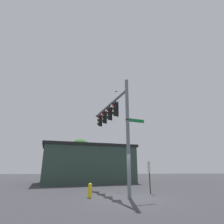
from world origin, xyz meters
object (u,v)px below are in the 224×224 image
at_px(traffic_light_mid_outer, 105,117).
at_px(historical_marker, 149,172).
at_px(street_name_sign, 133,120).
at_px(fire_hydrant, 90,190).
at_px(traffic_light_arm_end, 100,121).
at_px(traffic_light_mid_inner, 110,114).
at_px(bird_flying, 116,91).
at_px(traffic_light_nearest_pole, 116,109).

bearing_deg(traffic_light_mid_outer, historical_marker, -126.45).
xyz_separation_m(street_name_sign, fire_hydrant, (0.24, 2.71, -4.32)).
bearing_deg(traffic_light_arm_end, traffic_light_mid_inner, -162.01).
height_order(street_name_sign, historical_marker, street_name_sign).
bearing_deg(street_name_sign, traffic_light_mid_inner, 25.33).
relative_size(traffic_light_mid_inner, street_name_sign, 0.98).
distance_m(traffic_light_mid_outer, traffic_light_arm_end, 1.28).
bearing_deg(bird_flying, traffic_light_arm_end, 120.75).
relative_size(traffic_light_mid_outer, traffic_light_arm_end, 1.00).
xyz_separation_m(traffic_light_mid_inner, traffic_light_mid_outer, (1.22, 0.40, 0.00)).
relative_size(traffic_light_arm_end, street_name_sign, 0.98).
distance_m(traffic_light_nearest_pole, street_name_sign, 2.40).
bearing_deg(traffic_light_mid_inner, bird_flying, -14.57).
height_order(traffic_light_mid_outer, street_name_sign, traffic_light_mid_outer).
bearing_deg(bird_flying, traffic_light_mid_outer, 149.86).
xyz_separation_m(traffic_light_mid_inner, street_name_sign, (-2.95, -1.40, -1.34)).
distance_m(traffic_light_nearest_pole, bird_flying, 5.91).
relative_size(traffic_light_arm_end, fire_hydrant, 1.59).
xyz_separation_m(traffic_light_arm_end, bird_flying, (1.00, -1.69, 3.59)).
height_order(traffic_light_arm_end, fire_hydrant, traffic_light_arm_end).
height_order(traffic_light_nearest_pole, traffic_light_arm_end, same).
height_order(street_name_sign, fire_hydrant, street_name_sign).
distance_m(traffic_light_mid_inner, fire_hydrant, 6.41).
bearing_deg(traffic_light_nearest_pole, traffic_light_mid_inner, 17.99).
relative_size(bird_flying, fire_hydrant, 0.42).
height_order(traffic_light_mid_inner, street_name_sign, traffic_light_mid_inner).
bearing_deg(historical_marker, street_name_sign, 142.11).
bearing_deg(bird_flying, street_name_sign, -175.53).
height_order(bird_flying, fire_hydrant, bird_flying).
relative_size(traffic_light_mid_outer, street_name_sign, 0.98).
bearing_deg(traffic_light_mid_inner, traffic_light_mid_outer, 17.99).
height_order(traffic_light_nearest_pole, street_name_sign, traffic_light_nearest_pole).
bearing_deg(historical_marker, traffic_light_arm_end, 45.10).
relative_size(traffic_light_mid_inner, historical_marker, 0.62).
bearing_deg(street_name_sign, bird_flying, 4.47).
bearing_deg(traffic_light_arm_end, historical_marker, -134.90).
bearing_deg(street_name_sign, traffic_light_mid_outer, 23.26).
relative_size(traffic_light_mid_outer, bird_flying, 3.84).
height_order(traffic_light_nearest_pole, historical_marker, traffic_light_nearest_pole).
relative_size(street_name_sign, historical_marker, 0.63).
xyz_separation_m(traffic_light_nearest_pole, traffic_light_mid_inner, (1.22, 0.40, 0.00)).
bearing_deg(traffic_light_arm_end, street_name_sign, -157.90).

